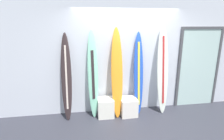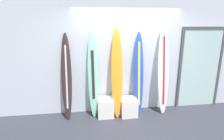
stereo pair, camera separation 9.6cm
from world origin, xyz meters
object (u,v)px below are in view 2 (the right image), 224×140
Objects in this scene: surfboard_charcoal at (67,77)px; display_block_center at (106,107)px; surfboard_seafoam at (93,75)px; surfboard_ivory at (163,71)px; surfboard_cobalt at (139,75)px; display_block_left at (128,107)px; glass_door at (200,67)px; surfboard_sunset at (117,74)px.

surfboard_charcoal is 1.16m from display_block_center.
surfboard_ivory is (1.68, -0.04, 0.06)m from surfboard_seafoam.
display_block_left is (-0.27, -0.13, -0.76)m from surfboard_cobalt.
surfboard_charcoal is 4.49× the size of display_block_center.
display_block_center is at bearing -177.53° from surfboard_ivory.
surfboard_charcoal is at bearing -177.00° from surfboard_seafoam.
surfboard_cobalt is at bearing 176.10° from surfboard_ivory.
surfboard_charcoal reaches higher than display_block_center.
surfboard_ivory reaches higher than glass_door.
display_block_left is (1.41, -0.11, -0.77)m from surfboard_charcoal.
surfboard_seafoam is 1.02× the size of surfboard_cobalt.
surfboard_charcoal is 1.61m from display_block_left.
surfboard_seafoam is 1.09m from surfboard_cobalt.
surfboard_seafoam is 4.77× the size of display_block_left.
surfboard_sunset is at bearing 7.79° from display_block_center.
surfboard_seafoam is 1.68m from surfboard_ivory.
surfboard_ivory is at bearing 1.16° from surfboard_sunset.
surfboard_cobalt is 0.95× the size of glass_door.
surfboard_ivory reaches higher than surfboard_charcoal.
surfboard_cobalt reaches higher than surfboard_charcoal.
surfboard_sunset is (1.14, -0.03, 0.04)m from surfboard_charcoal.
surfboard_cobalt is at bearing -0.13° from surfboard_seafoam.
surfboard_ivory is at bearing -3.90° from surfboard_cobalt.
surfboard_seafoam reaches higher than surfboard_cobalt.
display_block_center is at bearing -4.77° from surfboard_charcoal.
display_block_center is at bearing -20.62° from surfboard_seafoam.
display_block_center is at bearing -172.93° from surfboard_cobalt.
surfboard_cobalt is at bearing -174.25° from glass_door.
surfboard_seafoam is 0.95× the size of surfboard_ivory.
surfboard_cobalt is 4.51× the size of display_block_center.
display_block_center is 0.21× the size of glass_door.
surfboard_ivory is (1.13, 0.02, 0.03)m from surfboard_sunset.
surfboard_cobalt is (1.09, -0.00, -0.03)m from surfboard_seafoam.
glass_door is (1.09, 0.21, 0.02)m from surfboard_ivory.
surfboard_seafoam is 0.83m from display_block_center.
surfboard_ivory is at bearing -0.30° from surfboard_charcoal.
surfboard_charcoal is 3.37m from glass_door.
surfboard_cobalt is 0.60m from surfboard_ivory.
surfboard_cobalt is 0.81m from display_block_left.
surfboard_sunset is 4.75× the size of display_block_center.
display_block_left is at bearing -4.31° from surfboard_charcoal.
surfboard_ivory is (0.59, -0.04, 0.09)m from surfboard_cobalt.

